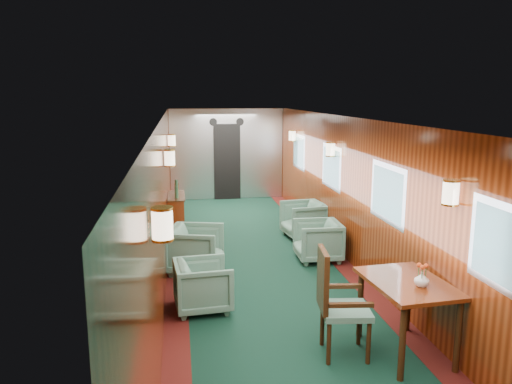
% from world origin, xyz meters
% --- Properties ---
extents(room, '(12.00, 12.10, 2.40)m').
position_xyz_m(room, '(0.00, 0.00, 1.63)').
color(room, black).
rests_on(room, ground).
extents(bulkhead, '(2.98, 0.17, 2.39)m').
position_xyz_m(bulkhead, '(0.00, 5.91, 1.18)').
color(bulkhead, silver).
rests_on(bulkhead, ground).
extents(windows_right, '(0.02, 8.60, 0.80)m').
position_xyz_m(windows_right, '(1.49, 0.25, 1.45)').
color(windows_right, silver).
rests_on(windows_right, ground).
extents(wall_sconces, '(2.97, 7.97, 0.25)m').
position_xyz_m(wall_sconces, '(0.00, 0.57, 1.79)').
color(wall_sconces, '#FDE9C5').
rests_on(wall_sconces, ground).
extents(dining_table, '(0.85, 1.15, 0.82)m').
position_xyz_m(dining_table, '(1.09, -2.53, 0.69)').
color(dining_table, '#64260D').
rests_on(dining_table, ground).
extents(side_chair, '(0.58, 0.60, 1.17)m').
position_xyz_m(side_chair, '(0.33, -2.44, 0.64)').
color(side_chair, '#204B40').
rests_on(side_chair, ground).
extents(credenza, '(0.32, 1.00, 1.18)m').
position_xyz_m(credenza, '(-1.34, 2.08, 0.46)').
color(credenza, '#64260D').
rests_on(credenza, ground).
extents(flower_vase, '(0.20, 0.20, 0.16)m').
position_xyz_m(flower_vase, '(1.16, -2.69, 0.90)').
color(flower_vase, silver).
rests_on(flower_vase, dining_table).
extents(armchair_left_near, '(0.78, 0.76, 0.65)m').
position_xyz_m(armchair_left_near, '(-1.00, -1.07, 0.33)').
color(armchair_left_near, '#204B40').
rests_on(armchair_left_near, ground).
extents(armchair_left_far, '(0.98, 0.97, 0.73)m').
position_xyz_m(armchair_left_far, '(-1.04, 0.36, 0.37)').
color(armchair_left_far, '#204B40').
rests_on(armchair_left_far, ground).
extents(armchair_right_near, '(0.76, 0.74, 0.68)m').
position_xyz_m(armchair_right_near, '(1.01, 0.61, 0.34)').
color(armchair_right_near, '#204B40').
rests_on(armchair_right_near, ground).
extents(armchair_right_far, '(0.86, 0.84, 0.70)m').
position_xyz_m(armchair_right_far, '(1.11, 2.00, 0.35)').
color(armchair_right_far, '#204B40').
rests_on(armchair_right_far, ground).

